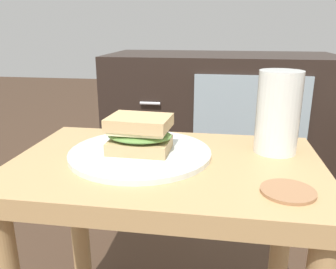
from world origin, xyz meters
The scene contains 6 objects.
side_table centered at (0.00, 0.00, 0.37)m, with size 0.56×0.36×0.46m.
tv_cabinet centered at (0.09, 0.95, 0.29)m, with size 0.96×0.46×0.58m.
plate centered at (-0.05, 0.02, 0.47)m, with size 0.27×0.27×0.01m, color silver.
sandwich_front centered at (-0.05, 0.02, 0.50)m, with size 0.12×0.09×0.07m.
beer_glass centered at (0.20, 0.08, 0.53)m, with size 0.08×0.08×0.16m.
coaster centered at (0.20, -0.10, 0.46)m, with size 0.08×0.08×0.01m, color #996B47.
Camera 1 is at (0.09, -0.58, 0.69)m, focal length 37.05 mm.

